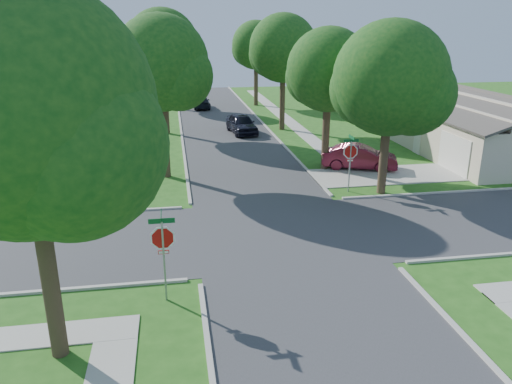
{
  "coord_description": "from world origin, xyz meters",
  "views": [
    {
      "loc": [
        -4.2,
        -18.98,
        8.41
      ],
      "look_at": [
        -0.88,
        0.76,
        1.6
      ],
      "focal_mm": 35.0,
      "sensor_mm": 36.0,
      "label": 1
    }
  ],
  "objects": [
    {
      "name": "ground",
      "position": [
        0.0,
        0.0,
        0.0
      ],
      "size": [
        100.0,
        100.0,
        0.0
      ],
      "primitive_type": "plane",
      "color": "#235617",
      "rests_on": "ground"
    },
    {
      "name": "road_ns",
      "position": [
        0.0,
        0.0,
        0.0
      ],
      "size": [
        7.0,
        100.0,
        0.02
      ],
      "primitive_type": "cube",
      "color": "#333335",
      "rests_on": "ground"
    },
    {
      "name": "sidewalk_ne",
      "position": [
        6.1,
        26.0,
        0.02
      ],
      "size": [
        1.2,
        40.0,
        0.04
      ],
      "primitive_type": "cube",
      "color": "#9E9B91",
      "rests_on": "ground"
    },
    {
      "name": "sidewalk_nw",
      "position": [
        -6.1,
        26.0,
        0.02
      ],
      "size": [
        1.2,
        40.0,
        0.04
      ],
      "primitive_type": "cube",
      "color": "#9E9B91",
      "rests_on": "ground"
    },
    {
      "name": "driveway",
      "position": [
        7.9,
        7.1,
        0.03
      ],
      "size": [
        8.8,
        3.6,
        0.05
      ],
      "primitive_type": "cube",
      "color": "#9E9B91",
      "rests_on": "ground"
    },
    {
      "name": "stop_sign_sw",
      "position": [
        -4.7,
        -4.7,
        2.03
      ],
      "size": [
        1.05,
        0.8,
        2.98
      ],
      "color": "gray",
      "rests_on": "ground"
    },
    {
      "name": "stop_sign_ne",
      "position": [
        4.7,
        4.7,
        2.03
      ],
      "size": [
        1.05,
        0.8,
        2.98
      ],
      "color": "gray",
      "rests_on": "ground"
    },
    {
      "name": "tree_e_near",
      "position": [
        4.75,
        9.01,
        5.64
      ],
      "size": [
        4.97,
        4.8,
        8.28
      ],
      "color": "#38281C",
      "rests_on": "ground"
    },
    {
      "name": "tree_e_mid",
      "position": [
        4.76,
        21.01,
        6.25
      ],
      "size": [
        5.59,
        5.4,
        9.21
      ],
      "color": "#38281C",
      "rests_on": "ground"
    },
    {
      "name": "tree_e_far",
      "position": [
        4.75,
        34.01,
        5.98
      ],
      "size": [
        5.17,
        5.0,
        8.72
      ],
      "color": "#38281C",
      "rests_on": "ground"
    },
    {
      "name": "tree_w_near",
      "position": [
        -4.64,
        9.01,
        6.12
      ],
      "size": [
        5.38,
        5.2,
        8.97
      ],
      "color": "#38281C",
      "rests_on": "ground"
    },
    {
      "name": "tree_w_mid",
      "position": [
        -4.64,
        21.01,
        6.49
      ],
      "size": [
        5.8,
        5.6,
        9.56
      ],
      "color": "#38281C",
      "rests_on": "ground"
    },
    {
      "name": "tree_w_far",
      "position": [
        -4.65,
        34.01,
        5.51
      ],
      "size": [
        4.76,
        4.6,
        8.04
      ],
      "color": "#38281C",
      "rests_on": "ground"
    },
    {
      "name": "tree_sw_corner",
      "position": [
        -7.44,
        -6.99,
        6.26
      ],
      "size": [
        6.21,
        6.0,
        9.55
      ],
      "color": "#38281C",
      "rests_on": "ground"
    },
    {
      "name": "tree_ne_corner",
      "position": [
        6.36,
        4.21,
        5.59
      ],
      "size": [
        5.8,
        5.6,
        8.66
      ],
      "color": "#38281C",
      "rests_on": "ground"
    },
    {
      "name": "house_ne_near",
      "position": [
        15.99,
        11.0,
        1.52
      ],
      "size": [
        8.42,
        13.6,
        4.23
      ],
      "color": "#C4B49B",
      "rests_on": "ground"
    },
    {
      "name": "house_ne_far",
      "position": [
        15.99,
        29.0,
        1.52
      ],
      "size": [
        8.42,
        13.6,
        4.23
      ],
      "color": "#C4B49B",
      "rests_on": "ground"
    },
    {
      "name": "house_nw_far",
      "position": [
        -15.99,
        32.0,
        1.52
      ],
      "size": [
        8.42,
        13.6,
        4.23
      ],
      "color": "#C4B49B",
      "rests_on": "ground"
    },
    {
      "name": "car_driveway",
      "position": [
        6.8,
        8.7,
        0.73
      ],
      "size": [
        4.7,
        3.03,
        1.46
      ],
      "primitive_type": "imported",
      "rotation": [
        0.0,
        0.0,
        1.2
      ],
      "color": "#551120",
      "rests_on": "ground"
    },
    {
      "name": "car_curb_east",
      "position": [
        1.2,
        20.07,
        0.77
      ],
      "size": [
        2.38,
        4.72,
        1.54
      ],
      "primitive_type": "imported",
      "rotation": [
        0.0,
        0.0,
        0.13
      ],
      "color": "black",
      "rests_on": "ground"
    },
    {
      "name": "car_curb_west",
      "position": [
        -1.2,
        32.84,
        0.61
      ],
      "size": [
        1.7,
        4.18,
        1.21
      ],
      "primitive_type": "imported",
      "rotation": [
        0.0,
        0.0,
        3.14
      ],
      "color": "black",
      "rests_on": "ground"
    }
  ]
}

